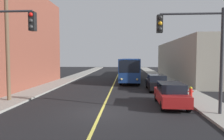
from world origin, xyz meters
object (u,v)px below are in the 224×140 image
city_bus (131,68)px  fire_hydrant (191,92)px  utility_pole_near (7,21)px  traffic_signal_right_corner (194,41)px  parked_car_red (171,94)px  parked_car_black (157,82)px

city_bus → fire_hydrant: bearing=-69.0°
city_bus → utility_pole_near: 17.72m
city_bus → traffic_signal_right_corner: 17.57m
traffic_signal_right_corner → parked_car_red: bearing=107.7°
utility_pole_near → traffic_signal_right_corner: utility_pole_near is taller
city_bus → fire_hydrant: city_bus is taller
parked_car_red → traffic_signal_right_corner: (0.75, -2.35, 3.46)m
parked_car_red → utility_pole_near: utility_pole_near is taller
traffic_signal_right_corner → fire_hydrant: size_ratio=7.14×
city_bus → parked_car_black: city_bus is taller
city_bus → traffic_signal_right_corner: size_ratio=2.04×
parked_car_red → parked_car_black: (0.02, 6.69, 0.00)m
parked_car_black → utility_pole_near: utility_pole_near is taller
city_bus → parked_car_red: size_ratio=2.75×
utility_pole_near → parked_car_red: bearing=-2.1°
fire_hydrant → parked_car_black: bearing=118.2°
traffic_signal_right_corner → fire_hydrant: 6.38m
parked_car_black → fire_hydrant: bearing=-61.8°
city_bus → traffic_signal_right_corner: traffic_signal_right_corner is taller
city_bus → utility_pole_near: bearing=-123.7°
parked_car_black → utility_pole_near: (-12.01, -6.25, 5.27)m
parked_car_red → utility_pole_near: size_ratio=0.41×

